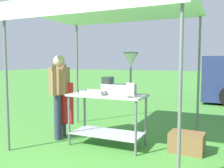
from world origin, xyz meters
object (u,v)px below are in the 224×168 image
donut_cart (107,109)px  donut_tray (94,93)px  stall_canopy (110,13)px  menu_sign (130,91)px  donut_fryer (122,79)px  vendor (60,92)px  supply_crate (187,142)px

donut_cart → donut_tray: donut_tray is taller
stall_canopy → menu_sign: size_ratio=12.88×
donut_tray → donut_fryer: 0.53m
donut_tray → vendor: bearing=171.6°
donut_fryer → menu_sign: 0.40m
donut_cart → donut_fryer: size_ratio=1.85×
stall_canopy → donut_fryer: (0.25, -0.04, -1.14)m
donut_cart → menu_sign: (0.50, -0.20, 0.36)m
menu_sign → vendor: size_ratio=0.14×
menu_sign → supply_crate: bearing=28.2°
donut_fryer → vendor: size_ratio=0.45×
vendor → supply_crate: size_ratio=2.83×
stall_canopy → vendor: bearing=-175.0°
donut_cart → donut_tray: 0.36m
stall_canopy → vendor: stall_canopy is taller
stall_canopy → donut_fryer: bearing=-9.3°
supply_crate → donut_cart: bearing=-169.5°
stall_canopy → vendor: 1.75m
stall_canopy → menu_sign: bearing=-30.6°
donut_cart → donut_fryer: (0.25, 0.06, 0.53)m
stall_canopy → menu_sign: 1.43m
donut_fryer → donut_cart: bearing=-166.9°
donut_cart → vendor: vendor is taller
menu_sign → donut_cart: bearing=158.4°
donut_cart → supply_crate: (1.33, 0.25, -0.49)m
donut_cart → vendor: (-1.02, 0.01, 0.25)m
donut_fryer → supply_crate: bearing=9.9°
donut_tray → menu_sign: menu_sign is taller
donut_fryer → supply_crate: donut_fryer is taller
vendor → menu_sign: bearing=-7.8°
vendor → supply_crate: 2.48m
menu_sign → supply_crate: (0.83, 0.45, -0.85)m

